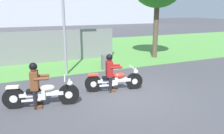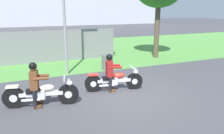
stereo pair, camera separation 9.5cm
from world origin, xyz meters
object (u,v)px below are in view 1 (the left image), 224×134
Objects in this scene: motorcycle_follow at (42,94)px; rider_follow at (35,81)px; motorcycle_lead at (114,80)px; rider_lead at (110,70)px; trash_can at (107,62)px.

rider_follow is (-0.16, 0.04, 0.42)m from motorcycle_follow.
rider_follow is at bearing -160.81° from motorcycle_lead.
rider_follow reaches higher than motorcycle_lead.
rider_follow reaches higher than rider_lead.
motorcycle_follow is at bearing -137.05° from trash_can.
rider_follow is at bearing 179.20° from motorcycle_follow.
rider_lead is 2.66m from rider_follow.
trash_can is at bearing 81.92° from rider_lead.
rider_lead reaches higher than motorcycle_follow.
motorcycle_lead is 2.87× the size of trash_can.
rider_follow reaches higher than motorcycle_follow.
motorcycle_lead is 2.66m from motorcycle_follow.
motorcycle_follow is 0.46m from rider_follow.
trash_can is at bearing 85.11° from motorcycle_lead.
motorcycle_lead is at bearing 20.43° from motorcycle_follow.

